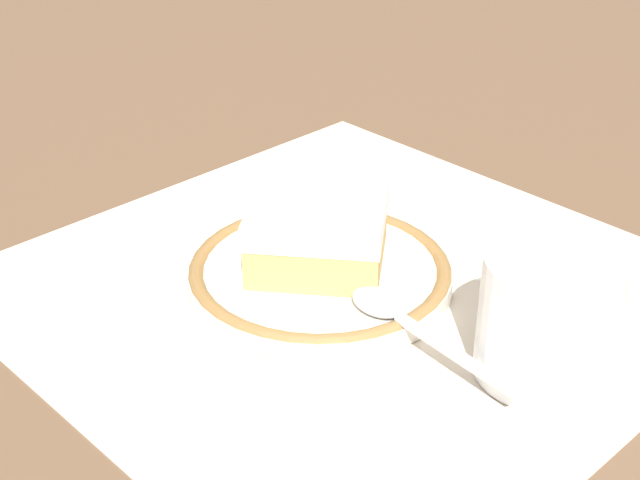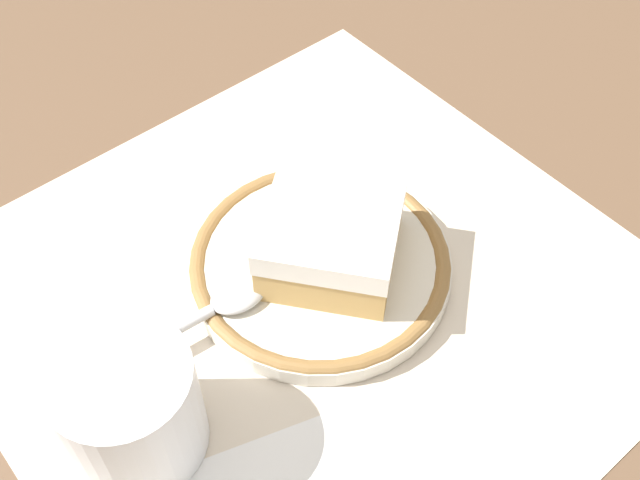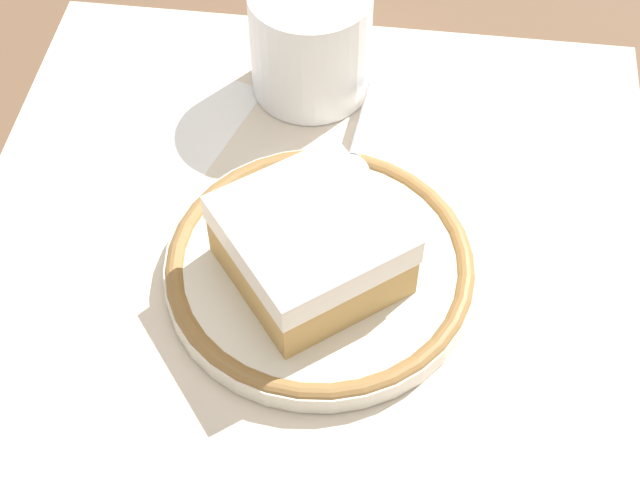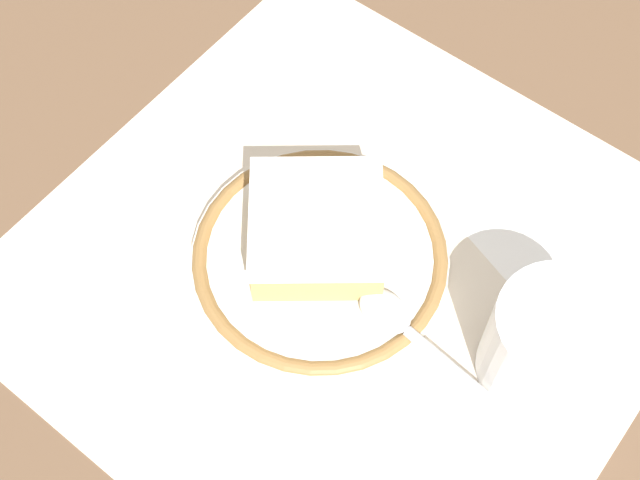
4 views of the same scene
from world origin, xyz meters
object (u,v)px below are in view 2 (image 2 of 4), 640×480
at_px(plate, 320,264).
at_px(spoon, 207,312).
at_px(cake_slice, 331,237).
at_px(cup, 132,413).

height_order(plate, spoon, spoon).
height_order(plate, cake_slice, cake_slice).
relative_size(plate, spoon, 1.33).
distance_m(plate, cake_slice, 0.03).
xyz_separation_m(plate, cake_slice, (-0.01, 0.00, 0.03)).
relative_size(plate, cake_slice, 1.46).
relative_size(cake_slice, spoon, 0.91).
distance_m(spoon, cup, 0.08).
bearing_deg(cup, cake_slice, -172.37).
height_order(cake_slice, spoon, cake_slice).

